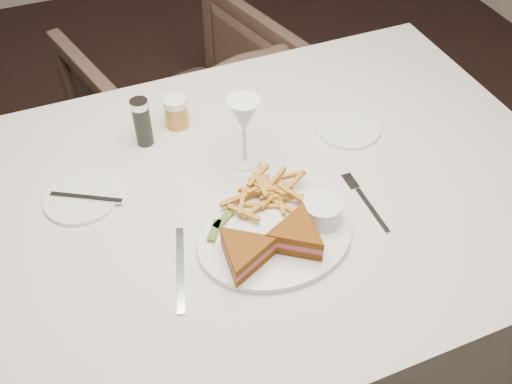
{
  "coord_description": "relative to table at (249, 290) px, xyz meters",
  "views": [
    {
      "loc": [
        0.08,
        -0.9,
        1.65
      ],
      "look_at": [
        0.38,
        -0.14,
        0.8
      ],
      "focal_mm": 40.0,
      "sensor_mm": 36.0,
      "label": 1
    }
  ],
  "objects": [
    {
      "name": "ground",
      "position": [
        -0.38,
        0.09,
        -0.38
      ],
      "size": [
        5.0,
        5.0,
        0.0
      ],
      "primitive_type": "plane",
      "color": "black",
      "rests_on": "ground"
    },
    {
      "name": "table",
      "position": [
        0.0,
        0.0,
        0.0
      ],
      "size": [
        1.46,
        0.98,
        0.75
      ],
      "primitive_type": "cube",
      "rotation": [
        0.0,
        0.0,
        0.01
      ],
      "color": "silver",
      "rests_on": "ground"
    },
    {
      "name": "chair_far",
      "position": [
        0.09,
        0.87,
        -0.02
      ],
      "size": [
        0.83,
        0.8,
        0.7
      ],
      "primitive_type": "imported",
      "rotation": [
        0.0,
        0.0,
        3.4
      ],
      "color": "#4C372F",
      "rests_on": "ground"
    },
    {
      "name": "table_setting",
      "position": [
        -0.0,
        -0.05,
        0.41
      ],
      "size": [
        0.81,
        0.62,
        0.18
      ],
      "color": "white",
      "rests_on": "table"
    }
  ]
}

